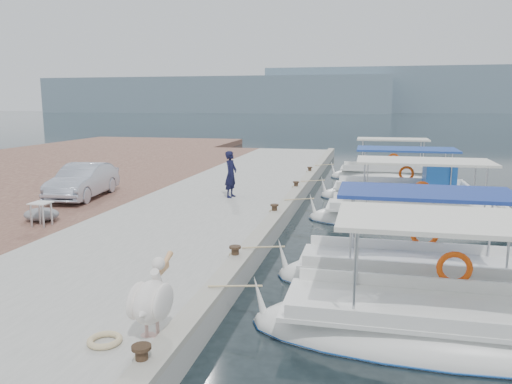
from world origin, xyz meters
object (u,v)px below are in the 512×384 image
(fishing_caique_c, at_px, (415,220))
(fisherman, at_px, (231,174))
(fishing_caique_b, at_px, (413,281))
(fishing_caique_d, at_px, (403,195))
(fishing_caique_a, at_px, (443,334))
(pelican, at_px, (152,299))
(parked_car, at_px, (83,181))
(fishing_caique_e, at_px, (388,177))

(fishing_caique_c, xyz_separation_m, fisherman, (-6.84, 0.83, 1.28))
(fishing_caique_b, relative_size, fishing_caique_d, 0.91)
(fishing_caique_a, height_order, fishing_caique_b, same)
(pelican, height_order, parked_car, parked_car)
(fishing_caique_a, relative_size, fishing_caique_d, 1.00)
(parked_car, bearing_deg, fishing_caique_a, -41.17)
(fishing_caique_d, distance_m, fisherman, 7.71)
(fishing_caique_d, distance_m, parked_car, 13.28)
(fishing_caique_c, bearing_deg, fishing_caique_d, 91.82)
(fishing_caique_e, xyz_separation_m, fisherman, (-6.28, -9.54, 1.28))
(fishing_caique_a, bearing_deg, parked_car, 145.46)
(fishing_caique_a, distance_m, pelican, 5.11)
(parked_car, bearing_deg, fishing_caique_b, -32.31)
(fishing_caique_c, bearing_deg, fishing_caique_b, -94.95)
(fishing_caique_b, bearing_deg, pelican, -133.70)
(fishing_caique_c, distance_m, pelican, 11.89)
(fishing_caique_e, bearing_deg, fishing_caique_a, -89.04)
(fishing_caique_a, distance_m, parked_car, 14.82)
(fishing_caique_b, relative_size, fishing_caique_c, 0.85)
(fishing_caique_c, bearing_deg, fisherman, 173.10)
(fishing_caique_a, relative_size, pelican, 4.53)
(pelican, xyz_separation_m, fisherman, (-1.95, 11.62, 0.30))
(fishing_caique_a, bearing_deg, pelican, -157.94)
(fishing_caique_a, xyz_separation_m, fishing_caique_d, (0.10, 13.34, 0.07))
(fishing_caique_c, distance_m, parked_car, 12.47)
(pelican, bearing_deg, fishing_caique_d, 72.67)
(fishing_caique_c, height_order, fishing_caique_d, same)
(fishing_caique_b, height_order, fishing_caique_e, same)
(fishing_caique_a, bearing_deg, fishing_caique_d, 89.56)
(fishing_caique_d, xyz_separation_m, parked_car, (-12.28, -4.96, 0.97))
(fishing_caique_c, bearing_deg, fishing_caique_a, -91.56)
(fishing_caique_a, relative_size, fisherman, 3.81)
(pelican, xyz_separation_m, parked_car, (-7.53, 10.26, 0.05))
(fishing_caique_c, xyz_separation_m, fishing_caique_d, (-0.14, 4.44, 0.07))
(fishing_caique_a, distance_m, fishing_caique_c, 8.91)
(pelican, relative_size, fisherman, 0.84)
(pelican, bearing_deg, parked_car, 126.25)
(fishing_caique_a, bearing_deg, fisherman, 124.13)
(fishing_caique_b, relative_size, parked_car, 1.58)
(fishing_caique_c, height_order, fisherman, fisherman)
(fishing_caique_b, bearing_deg, fishing_caique_e, 90.09)
(fishing_caique_e, relative_size, pelican, 4.11)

